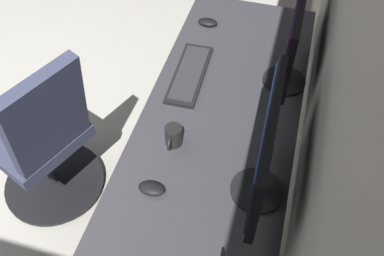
# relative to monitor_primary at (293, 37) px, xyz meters

# --- Properties ---
(wall_back) EXTENTS (5.00, 0.10, 2.60)m
(wall_back) POSITION_rel_monitor_primary_xyz_m (0.49, 0.17, 0.31)
(wall_back) COLOR beige
(wall_back) RESTS_ON ground
(desk) EXTENTS (2.34, 0.68, 0.73)m
(desk) POSITION_rel_monitor_primary_xyz_m (0.57, -0.24, -0.32)
(desk) COLOR #38383D
(desk) RESTS_ON ground
(monitor_primary) EXTENTS (0.53, 0.20, 0.45)m
(monitor_primary) POSITION_rel_monitor_primary_xyz_m (0.00, 0.00, 0.00)
(monitor_primary) COLOR black
(monitor_primary) RESTS_ON desk
(monitor_secondary) EXTENTS (0.54, 0.20, 0.45)m
(monitor_secondary) POSITION_rel_monitor_primary_xyz_m (0.63, -0.02, -0.00)
(monitor_secondary) COLOR black
(monitor_secondary) RESTS_ON desk
(keyboard_main) EXTENTS (0.42, 0.15, 0.02)m
(keyboard_main) POSITION_rel_monitor_primary_xyz_m (0.08, -0.43, -0.25)
(keyboard_main) COLOR black
(keyboard_main) RESTS_ON desk
(mouse_main) EXTENTS (0.06, 0.10, 0.03)m
(mouse_main) POSITION_rel_monitor_primary_xyz_m (0.73, -0.40, -0.24)
(mouse_main) COLOR black
(mouse_main) RESTS_ON desk
(mouse_spare) EXTENTS (0.06, 0.10, 0.03)m
(mouse_spare) POSITION_rel_monitor_primary_xyz_m (-0.33, -0.45, -0.24)
(mouse_spare) COLOR black
(mouse_spare) RESTS_ON desk
(coffee_mug) EXTENTS (0.11, 0.07, 0.09)m
(coffee_mug) POSITION_rel_monitor_primary_xyz_m (0.49, -0.39, -0.21)
(coffee_mug) COLOR black
(coffee_mug) RESTS_ON desk
(office_chair) EXTENTS (0.57, 0.61, 0.97)m
(office_chair) POSITION_rel_monitor_primary_xyz_m (0.47, -1.08, -0.53)
(office_chair) COLOR #383D56
(office_chair) RESTS_ON ground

